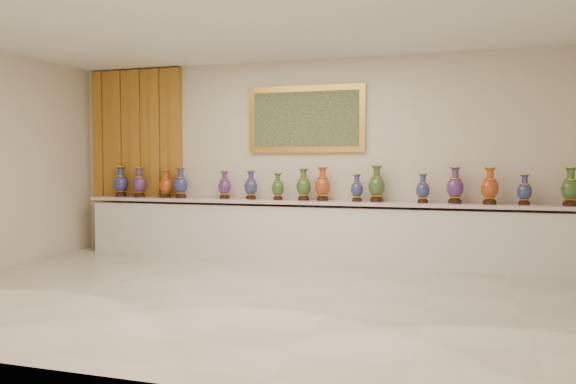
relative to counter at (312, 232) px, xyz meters
name	(u,v)px	position (x,y,z in m)	size (l,w,h in m)	color
ground	(259,296)	(0.00, -2.27, -0.44)	(8.00, 8.00, 0.00)	beige
room	(162,154)	(-2.57, 0.17, 1.16)	(8.00, 8.00, 8.00)	beige
counter	(312,232)	(0.00, 0.00, 0.00)	(7.28, 0.48, 0.90)	white
vase_0	(121,183)	(-3.25, 0.01, 0.69)	(0.29, 0.29, 0.50)	black
vase_1	(140,184)	(-2.88, -0.02, 0.68)	(0.29, 0.29, 0.48)	black
vase_2	(166,185)	(-2.39, -0.03, 0.66)	(0.25, 0.25, 0.45)	black
vase_3	(181,184)	(-2.11, -0.06, 0.68)	(0.26, 0.26, 0.48)	black
vase_4	(225,186)	(-1.40, 0.01, 0.66)	(0.22, 0.22, 0.43)	black
vase_5	(251,186)	(-0.95, -0.02, 0.66)	(0.26, 0.26, 0.44)	black
vase_6	(278,188)	(-0.51, -0.03, 0.65)	(0.20, 0.20, 0.40)	black
vase_7	(304,186)	(-0.12, -0.02, 0.68)	(0.27, 0.27, 0.47)	black
vase_8	(323,186)	(0.17, 0.00, 0.68)	(0.29, 0.29, 0.49)	black
vase_9	(357,189)	(0.67, -0.01, 0.64)	(0.20, 0.20, 0.39)	black
vase_10	(377,185)	(0.95, 0.01, 0.70)	(0.26, 0.26, 0.52)	black
vase_11	(423,190)	(1.60, -0.04, 0.65)	(0.24, 0.24, 0.41)	black
vase_12	(455,187)	(2.02, 0.00, 0.69)	(0.26, 0.26, 0.50)	black
vase_13	(490,188)	(2.47, -0.04, 0.69)	(0.29, 0.29, 0.50)	black
vase_14	(524,191)	(2.90, -0.01, 0.65)	(0.25, 0.25, 0.41)	black
vase_15	(570,188)	(3.45, -0.03, 0.69)	(0.31, 0.31, 0.50)	black
label_card	(246,200)	(-0.99, -0.14, 0.47)	(0.10, 0.06, 0.00)	white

